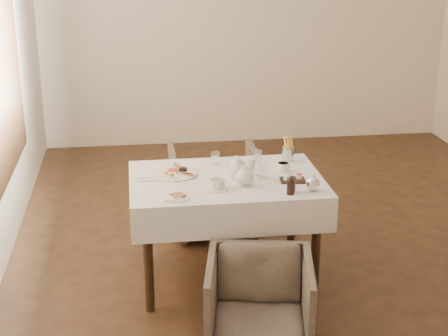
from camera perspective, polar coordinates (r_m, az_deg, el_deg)
name	(u,v)px	position (r m, az deg, el deg)	size (l,w,h in m)	color
table	(226,194)	(4.60, 0.18, -2.22)	(1.28, 0.88, 0.75)	black
armchair_near	(259,304)	(4.03, 2.94, -11.22)	(0.60, 0.62, 0.56)	#463B33
armchair_far	(215,189)	(5.54, -0.79, -1.76)	(0.71, 0.73, 0.66)	#463B33
breakfast_plate	(175,173)	(4.63, -4.11, -0.41)	(0.31, 0.31, 0.04)	white
side_plate	(175,197)	(4.23, -4.07, -2.45)	(0.17, 0.16, 0.02)	white
teapot_centre	(236,164)	(4.63, 1.03, 0.30)	(0.16, 0.12, 0.13)	white
teapot_front	(245,175)	(4.41, 1.75, -0.62)	(0.17, 0.13, 0.14)	white
creamer	(251,163)	(4.73, 2.25, 0.38)	(0.06, 0.06, 0.07)	white
teacup_near	(217,185)	(4.35, -0.60, -1.43)	(0.14, 0.14, 0.07)	white
teacup_far	(283,168)	(4.69, 4.94, 0.04)	(0.12, 0.12, 0.06)	white
glass_left	(215,158)	(4.81, -0.72, 0.82)	(0.06, 0.06, 0.09)	silver
glass_mid	(261,171)	(4.55, 3.12, -0.22)	(0.07, 0.07, 0.10)	silver
glass_right	(258,156)	(4.86, 2.81, 0.98)	(0.06, 0.06, 0.09)	silver
condiment_board	(292,179)	(4.52, 5.71, -0.95)	(0.17, 0.12, 0.04)	black
pepper_mill_left	(291,186)	(4.29, 5.56, -1.47)	(0.06, 0.06, 0.11)	black
pepper_mill_right	(292,184)	(4.34, 5.68, -1.29)	(0.05, 0.05, 0.10)	black
silver_pot	(313,182)	(4.35, 7.37, -1.20)	(0.11, 0.09, 0.12)	white
fries_cup	(288,150)	(4.88, 5.35, 1.50)	(0.09, 0.09, 0.19)	silver
cutlery_fork	(149,178)	(4.58, -6.27, -0.81)	(0.01, 0.17, 0.00)	silver
cutlery_knife	(154,181)	(4.52, -5.82, -1.10)	(0.02, 0.21, 0.00)	silver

